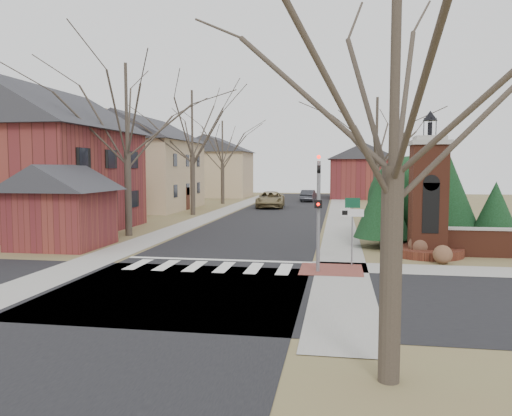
% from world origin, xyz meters
% --- Properties ---
extents(ground, '(120.00, 120.00, 0.00)m').
position_xyz_m(ground, '(0.00, 0.00, 0.00)').
color(ground, brown).
rests_on(ground, ground).
extents(main_street, '(8.00, 70.00, 0.01)m').
position_xyz_m(main_street, '(0.00, 22.00, 0.01)').
color(main_street, black).
rests_on(main_street, ground).
extents(cross_street, '(120.00, 8.00, 0.01)m').
position_xyz_m(cross_street, '(0.00, -3.00, 0.01)').
color(cross_street, black).
rests_on(cross_street, ground).
extents(crosswalk_zone, '(8.00, 2.20, 0.02)m').
position_xyz_m(crosswalk_zone, '(0.00, 0.80, 0.01)').
color(crosswalk_zone, silver).
rests_on(crosswalk_zone, ground).
extents(stop_bar, '(8.00, 0.35, 0.02)m').
position_xyz_m(stop_bar, '(0.00, 2.30, 0.01)').
color(stop_bar, silver).
rests_on(stop_bar, ground).
extents(sidewalk_right_main, '(2.00, 60.00, 0.02)m').
position_xyz_m(sidewalk_right_main, '(5.20, 22.00, 0.01)').
color(sidewalk_right_main, gray).
rests_on(sidewalk_right_main, ground).
extents(sidewalk_left, '(2.00, 60.00, 0.02)m').
position_xyz_m(sidewalk_left, '(-5.20, 22.00, 0.01)').
color(sidewalk_left, gray).
rests_on(sidewalk_left, ground).
extents(curb_apron, '(2.40, 2.40, 0.02)m').
position_xyz_m(curb_apron, '(4.80, 1.00, 0.01)').
color(curb_apron, brown).
rests_on(curb_apron, ground).
extents(traffic_signal_pole, '(0.28, 0.41, 4.50)m').
position_xyz_m(traffic_signal_pole, '(4.30, 0.57, 2.59)').
color(traffic_signal_pole, slate).
rests_on(traffic_signal_pole, ground).
extents(sign_post, '(0.90, 0.07, 2.75)m').
position_xyz_m(sign_post, '(5.59, 1.99, 1.95)').
color(sign_post, slate).
rests_on(sign_post, ground).
extents(brick_gate_monument, '(3.20, 3.20, 6.47)m').
position_xyz_m(brick_gate_monument, '(9.00, 4.99, 2.17)').
color(brick_gate_monument, '#5D2A1B').
rests_on(brick_gate_monument, ground).
extents(house_brick_left, '(9.80, 11.80, 9.42)m').
position_xyz_m(house_brick_left, '(-13.01, 9.99, 4.66)').
color(house_brick_left, maroon).
rests_on(house_brick_left, ground).
extents(house_stucco_left, '(9.80, 12.80, 9.28)m').
position_xyz_m(house_stucco_left, '(-13.50, 27.00, 4.59)').
color(house_stucco_left, tan).
rests_on(house_stucco_left, ground).
extents(garage_left, '(4.80, 4.80, 4.29)m').
position_xyz_m(garage_left, '(-8.52, 4.49, 2.24)').
color(garage_left, maroon).
rests_on(garage_left, ground).
extents(house_distant_left, '(10.80, 8.80, 8.53)m').
position_xyz_m(house_distant_left, '(-12.01, 48.00, 4.25)').
color(house_distant_left, tan).
rests_on(house_distant_left, ground).
extents(house_distant_right, '(8.80, 8.80, 7.30)m').
position_xyz_m(house_distant_right, '(7.99, 47.99, 3.65)').
color(house_distant_right, maroon).
rests_on(house_distant_right, ground).
extents(evergreen_near, '(2.80, 2.80, 4.10)m').
position_xyz_m(evergreen_near, '(7.20, 7.00, 2.30)').
color(evergreen_near, '#473D33').
rests_on(evergreen_near, ground).
extents(evergreen_mid, '(3.40, 3.40, 4.70)m').
position_xyz_m(evergreen_mid, '(10.50, 8.20, 2.60)').
color(evergreen_mid, '#473D33').
rests_on(evergreen_mid, ground).
extents(evergreen_far, '(2.40, 2.40, 3.30)m').
position_xyz_m(evergreen_far, '(12.50, 7.20, 1.90)').
color(evergreen_far, '#473D33').
rests_on(evergreen_far, ground).
extents(evergreen_mass, '(4.80, 4.80, 4.80)m').
position_xyz_m(evergreen_mass, '(9.00, 9.50, 2.40)').
color(evergreen_mass, black).
rests_on(evergreen_mass, ground).
extents(bare_tree_0, '(8.05, 8.05, 11.15)m').
position_xyz_m(bare_tree_0, '(-7.00, 9.00, 7.70)').
color(bare_tree_0, '#473D33').
rests_on(bare_tree_0, ground).
extents(bare_tree_1, '(8.40, 8.40, 11.64)m').
position_xyz_m(bare_tree_1, '(-7.00, 22.00, 8.03)').
color(bare_tree_1, '#473D33').
rests_on(bare_tree_1, ground).
extents(bare_tree_2, '(7.35, 7.35, 10.19)m').
position_xyz_m(bare_tree_2, '(-7.50, 35.00, 7.03)').
color(bare_tree_2, '#473D33').
rests_on(bare_tree_2, ground).
extents(bare_tree_3, '(7.00, 7.00, 9.70)m').
position_xyz_m(bare_tree_3, '(7.50, 16.00, 6.69)').
color(bare_tree_3, '#473D33').
rests_on(bare_tree_3, ground).
extents(bare_tree_4, '(6.65, 6.65, 9.21)m').
position_xyz_m(bare_tree_4, '(6.00, -9.00, 6.35)').
color(bare_tree_4, '#473D33').
rests_on(bare_tree_4, ground).
extents(pickup_truck, '(3.07, 5.92, 1.59)m').
position_xyz_m(pickup_truck, '(-1.60, 30.49, 0.80)').
color(pickup_truck, olive).
rests_on(pickup_truck, ground).
extents(distant_car, '(1.80, 4.27, 1.37)m').
position_xyz_m(distant_car, '(1.60, 40.12, 0.69)').
color(distant_car, '#34363C').
rests_on(distant_car, ground).
extents(dry_shrub_left, '(0.96, 0.96, 0.96)m').
position_xyz_m(dry_shrub_left, '(8.60, 4.60, 0.48)').
color(dry_shrub_left, brown).
rests_on(dry_shrub_left, ground).
extents(dry_shrub_right, '(0.78, 0.78, 0.78)m').
position_xyz_m(dry_shrub_right, '(9.30, 3.00, 0.39)').
color(dry_shrub_right, brown).
rests_on(dry_shrub_right, ground).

